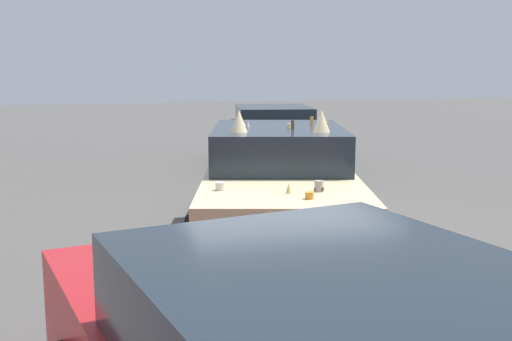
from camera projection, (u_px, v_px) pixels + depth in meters
The scene contains 3 objects.
ground_plane at pixel (278, 238), 7.99m from camera, with size 60.00×60.00×0.00m, color #514F4C.
art_car_decorated at pixel (279, 182), 7.92m from camera, with size 4.96×2.97×1.68m.
parked_sedan_row_back_center at pixel (275, 136), 13.60m from camera, with size 4.60×2.57×1.30m.
Camera 1 is at (-7.37, 2.37, 2.19)m, focal length 43.60 mm.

